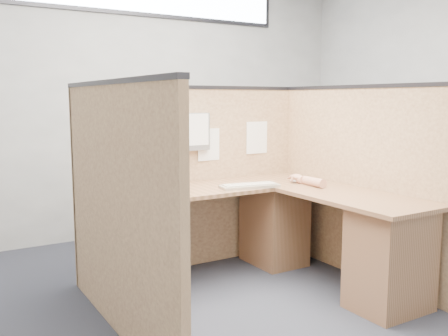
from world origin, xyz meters
TOP-DOWN VIEW (x-y plane):
  - floor at (0.00, 0.00)m, footprint 5.00×5.00m
  - wall_back at (0.00, 2.25)m, footprint 5.00×0.00m
  - cubicle_partitions at (0.00, 0.43)m, footprint 2.06×1.83m
  - l_desk at (0.18, 0.29)m, footprint 1.95×1.75m
  - laptop at (-0.50, 0.85)m, footprint 0.39×0.40m
  - keyboard at (0.20, 0.48)m, footprint 0.49×0.23m
  - mouse at (0.67, 0.48)m, footprint 0.12×0.09m
  - hand_forearm at (0.68, 0.34)m, footprint 0.11×0.38m
  - blue_poster at (-0.77, 0.97)m, footprint 0.18×0.01m
  - american_flag at (-0.79, 0.96)m, footprint 0.21×0.01m
  - file_holder at (-0.02, 0.94)m, footprint 0.24×0.05m
  - paper_left at (0.12, 0.97)m, footprint 0.21×0.02m
  - paper_right at (0.61, 0.97)m, footprint 0.23×0.01m

SIDE VIEW (x-z plane):
  - floor at x=0.00m, z-range 0.00..0.00m
  - l_desk at x=0.18m, z-range 0.03..0.76m
  - keyboard at x=0.20m, z-range 0.73..0.76m
  - mouse at x=0.67m, z-range 0.73..0.77m
  - hand_forearm at x=0.68m, z-range 0.73..0.81m
  - cubicle_partitions at x=0.00m, z-range 0.00..1.53m
  - laptop at x=-0.50m, z-range 0.67..0.91m
  - paper_left at x=0.12m, z-range 0.90..1.17m
  - paper_right at x=0.61m, z-range 0.93..1.22m
  - file_holder at x=-0.02m, z-range 1.00..1.31m
  - blue_poster at x=-0.77m, z-range 1.11..1.35m
  - american_flag at x=-0.79m, z-range 1.09..1.45m
  - wall_back at x=0.00m, z-range -1.10..3.90m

